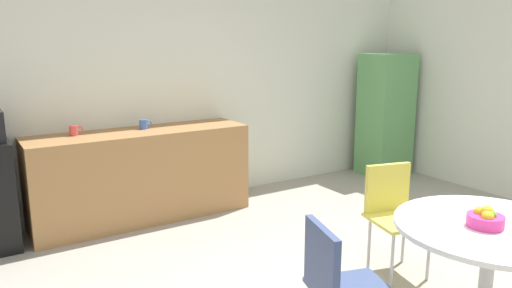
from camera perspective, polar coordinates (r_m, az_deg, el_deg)
The scene contains 9 objects.
wall_back at distance 5.41m, azimuth -7.16°, elevation 7.12°, with size 6.00×0.10×2.60m, color silver.
counter_block at distance 4.95m, azimuth -13.38°, elevation -3.60°, with size 2.14×0.60×0.90m, color #9E7042.
locker_cabinet at distance 6.64m, azimuth 15.08°, elevation 3.37°, with size 0.60×0.50×1.60m, color #599959.
round_table at distance 3.16m, azimuth 25.92°, elevation -10.89°, with size 1.09×1.09×0.73m.
chair_yellow at distance 3.88m, azimuth 15.94°, elevation -7.02°, with size 0.51×0.51×0.83m.
chair_navy at distance 2.69m, azimuth 9.54°, elevation -15.57°, with size 0.52×0.52×0.83m.
fruit_bowl at distance 3.05m, azimuth 25.55°, elevation -7.94°, with size 0.20×0.20×0.13m.
mug_white at distance 4.79m, azimuth -20.76°, elevation 1.52°, with size 0.13×0.08×0.09m.
mug_green at distance 4.94m, azimuth -13.15°, elevation 2.30°, with size 0.13×0.08×0.09m.
Camera 1 is at (-2.30, -1.88, 1.77)m, focal length 33.78 mm.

